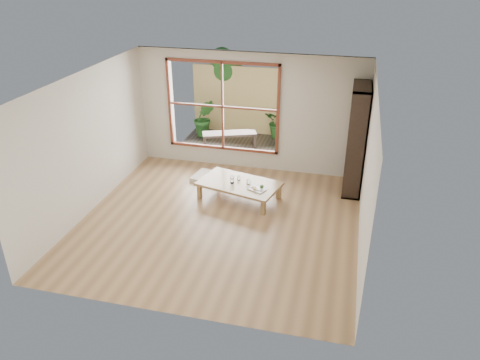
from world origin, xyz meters
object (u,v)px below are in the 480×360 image
(food_tray, at_px, (258,189))
(garden_bench, at_px, (229,135))
(low_table, at_px, (239,185))
(bookshelf, at_px, (356,140))

(food_tray, height_order, garden_bench, same)
(low_table, xyz_separation_m, garden_bench, (-0.85, 2.41, 0.08))
(food_tray, bearing_deg, garden_bench, 138.87)
(bookshelf, distance_m, food_tray, 2.21)
(food_tray, bearing_deg, low_table, 177.16)
(bookshelf, height_order, food_tray, bookshelf)
(bookshelf, xyz_separation_m, garden_bench, (-3.01, 1.46, -0.72))
(low_table, distance_m, food_tray, 0.48)
(garden_bench, bearing_deg, food_tray, -84.97)
(bookshelf, bearing_deg, low_table, -156.33)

